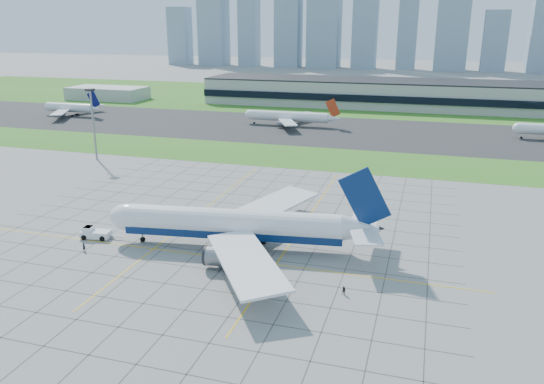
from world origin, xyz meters
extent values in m
plane|color=gray|center=(0.00, 0.00, 0.00)|extent=(1400.00, 1400.00, 0.00)
cube|color=#327020|center=(0.00, 90.00, 0.02)|extent=(700.00, 35.00, 0.04)
cube|color=#383838|center=(0.00, 145.00, 0.03)|extent=(700.00, 75.00, 0.04)
cube|color=#327020|center=(0.00, 255.00, 0.02)|extent=(700.00, 145.00, 0.04)
cube|color=#474744|center=(-48.00, 10.00, 0.01)|extent=(0.18, 130.00, 0.02)
cube|color=#474744|center=(-40.00, 10.00, 0.01)|extent=(0.18, 130.00, 0.02)
cube|color=#474744|center=(-32.00, 10.00, 0.01)|extent=(0.18, 130.00, 0.02)
cube|color=#474744|center=(-24.00, 10.00, 0.01)|extent=(0.18, 130.00, 0.02)
cube|color=#474744|center=(-16.00, 10.00, 0.01)|extent=(0.18, 130.00, 0.02)
cube|color=#474744|center=(-8.00, 10.00, 0.01)|extent=(0.18, 130.00, 0.02)
cube|color=#474744|center=(0.00, 10.00, 0.01)|extent=(0.18, 130.00, 0.02)
cube|color=#474744|center=(8.00, 10.00, 0.01)|extent=(0.18, 130.00, 0.02)
cube|color=#474744|center=(16.00, 10.00, 0.01)|extent=(0.18, 130.00, 0.02)
cube|color=#474744|center=(24.00, 10.00, 0.01)|extent=(0.18, 130.00, 0.02)
cube|color=#474744|center=(32.00, 10.00, 0.01)|extent=(0.18, 130.00, 0.02)
cube|color=#474744|center=(40.00, 10.00, 0.01)|extent=(0.18, 130.00, 0.02)
cube|color=#474744|center=(48.00, 10.00, 0.01)|extent=(0.18, 130.00, 0.02)
cube|color=#474744|center=(0.00, -40.00, 0.01)|extent=(110.00, 0.18, 0.02)
cube|color=#474744|center=(0.00, -32.00, 0.01)|extent=(110.00, 0.18, 0.02)
cube|color=#474744|center=(0.00, -24.00, 0.01)|extent=(110.00, 0.18, 0.02)
cube|color=#474744|center=(0.00, -16.00, 0.01)|extent=(110.00, 0.18, 0.02)
cube|color=#474744|center=(0.00, -8.00, 0.01)|extent=(110.00, 0.18, 0.02)
cube|color=#474744|center=(0.00, 0.00, 0.01)|extent=(110.00, 0.18, 0.02)
cube|color=#474744|center=(0.00, 8.00, 0.01)|extent=(110.00, 0.18, 0.02)
cube|color=#474744|center=(0.00, 16.00, 0.01)|extent=(110.00, 0.18, 0.02)
cube|color=#474744|center=(0.00, 24.00, 0.01)|extent=(110.00, 0.18, 0.02)
cube|color=#474744|center=(0.00, 32.00, 0.01)|extent=(110.00, 0.18, 0.02)
cube|color=#474744|center=(0.00, 40.00, 0.01)|extent=(110.00, 0.18, 0.02)
cube|color=#474744|center=(0.00, 48.00, 0.01)|extent=(110.00, 0.18, 0.02)
cube|color=#474744|center=(0.00, 56.00, 0.01)|extent=(110.00, 0.18, 0.02)
cube|color=#474744|center=(0.00, 64.00, 0.01)|extent=(110.00, 0.18, 0.02)
cube|color=yellow|center=(0.00, -2.00, 0.02)|extent=(120.00, 0.25, 0.03)
cube|color=yellow|center=(-10.00, 20.00, 0.02)|extent=(0.25, 100.00, 0.03)
cube|color=yellow|center=(18.00, 20.00, 0.02)|extent=(0.25, 100.00, 0.03)
cube|color=#B7B7B2|center=(40.00, 230.00, 7.50)|extent=(260.00, 42.00, 15.00)
cube|color=black|center=(40.00, 208.50, 7.00)|extent=(260.00, 1.00, 4.00)
cube|color=black|center=(40.00, 230.00, 15.40)|extent=(260.00, 42.00, 0.80)
cube|color=#B7B7B2|center=(-160.00, 210.00, 4.00)|extent=(50.00, 25.00, 8.00)
cylinder|color=gray|center=(-70.00, 65.00, 12.50)|extent=(0.70, 0.70, 25.00)
cube|color=black|center=(-70.00, 65.00, 25.20)|extent=(2.50, 2.50, 0.80)
cube|color=#859AAE|center=(-258.00, 520.00, 34.00)|extent=(24.00, 21.60, 68.00)
cube|color=#859AAE|center=(-213.00, 520.00, 71.00)|extent=(31.00, 27.90, 142.00)
cube|color=#859AAE|center=(-168.00, 520.00, 47.50)|extent=(22.00, 19.80, 95.00)
cube|color=#859AAE|center=(-78.00, 520.00, 37.00)|extent=(35.00, 31.50, 74.00)
cube|color=#859AAE|center=(-32.00, 520.00, 59.00)|extent=(26.00, 23.40, 118.00)
cube|color=#859AAE|center=(14.00, 520.00, 44.00)|extent=(20.00, 18.00, 88.00)
cube|color=#859AAE|center=(103.00, 520.00, 31.00)|extent=(24.00, 21.60, 62.00)
cylinder|color=white|center=(6.62, 3.82, 5.78)|extent=(47.90, 12.64, 6.20)
cube|color=#082152|center=(6.62, 3.82, 3.82)|extent=(47.85, 12.24, 1.65)
ellipsoid|color=white|center=(-16.90, 0.56, 5.78)|extent=(10.67, 7.50, 6.20)
cube|color=black|center=(-19.15, 0.25, 6.30)|extent=(2.70, 3.58, 0.62)
cone|color=white|center=(33.73, 7.57, 6.09)|extent=(8.99, 6.96, 5.89)
cube|color=#082152|center=(34.24, 7.64, 13.01)|extent=(11.22, 2.05, 13.18)
cube|color=white|center=(10.50, 21.03, 4.75)|extent=(17.84, 30.38, 1.00)
cube|color=white|center=(15.02, -11.70, 4.75)|extent=(23.84, 29.19, 1.00)
cylinder|color=slate|center=(5.14, 14.56, 2.68)|extent=(7.19, 4.81, 3.92)
cylinder|color=slate|center=(8.11, -6.92, 2.68)|extent=(7.19, 4.81, 3.92)
cylinder|color=gray|center=(-14.35, 0.92, 1.34)|extent=(0.42, 0.42, 2.68)
cylinder|color=black|center=(-14.35, 0.92, 0.57)|extent=(1.20, 0.67, 1.14)
cylinder|color=black|center=(11.29, 7.80, 0.67)|extent=(1.50, 1.41, 1.34)
cylinder|color=black|center=(12.19, 1.25, 0.67)|extent=(1.50, 1.41, 1.34)
cube|color=white|center=(-25.75, -0.26, 1.00)|extent=(7.05, 4.01, 1.56)
cube|color=white|center=(-27.51, -0.50, 2.12)|extent=(2.32, 2.70, 1.23)
cube|color=black|center=(-27.51, -0.50, 2.34)|extent=(2.07, 2.45, 0.78)
cube|color=gray|center=(-21.00, 0.40, 0.67)|extent=(3.34, 0.66, 0.20)
cylinder|color=black|center=(-28.15, 0.87, 0.61)|extent=(1.29, 0.72, 1.23)
cylinder|color=black|center=(-27.75, -2.00, 0.61)|extent=(1.29, 0.72, 1.23)
cylinder|color=black|center=(-23.74, 1.48, 0.61)|extent=(1.29, 0.72, 1.23)
cylinder|color=black|center=(-23.34, -1.39, 0.61)|extent=(1.29, 0.72, 1.23)
imported|color=black|center=(-23.88, -7.40, 0.96)|extent=(0.65, 0.81, 1.92)
imported|color=black|center=(33.43, -10.69, 0.84)|extent=(1.00, 0.90, 1.69)
cylinder|color=white|center=(-140.79, 145.31, 4.50)|extent=(27.11, 4.80, 4.80)
cube|color=#07094B|center=(-125.73, 145.31, 9.50)|extent=(7.46, 0.40, 9.15)
cube|color=white|center=(-138.91, 156.31, 3.70)|extent=(13.89, 20.66, 0.40)
cube|color=white|center=(-138.91, 134.31, 3.70)|extent=(13.89, 20.66, 0.40)
cylinder|color=black|center=(-138.53, 147.51, 0.50)|extent=(1.00, 1.00, 1.00)
cylinder|color=black|center=(-138.53, 143.11, 0.50)|extent=(1.00, 1.00, 1.00)
cylinder|color=white|center=(-20.72, 151.28, 4.50)|extent=(39.34, 4.80, 4.80)
cube|color=#B43114|center=(1.14, 151.28, 9.50)|extent=(7.46, 0.40, 9.15)
cube|color=white|center=(-17.98, 162.28, 3.70)|extent=(13.89, 20.66, 0.40)
cube|color=white|center=(-17.98, 140.28, 3.70)|extent=(13.89, 20.66, 0.40)
cylinder|color=black|center=(-17.44, 153.48, 0.50)|extent=(1.00, 1.00, 1.00)
cylinder|color=black|center=(-17.44, 149.08, 0.50)|extent=(1.00, 1.00, 1.00)
camera|label=1|loc=(45.78, -97.17, 46.94)|focal=35.00mm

